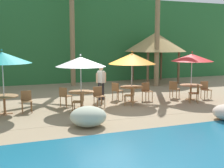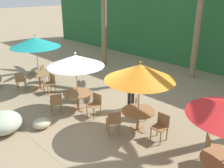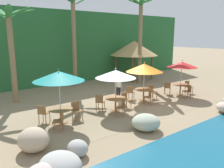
{
  "view_description": "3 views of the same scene",
  "coord_description": "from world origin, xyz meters",
  "px_view_note": "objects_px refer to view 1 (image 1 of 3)",
  "views": [
    {
      "loc": [
        -4.2,
        -12.37,
        2.82
      ],
      "look_at": [
        0.42,
        -0.17,
        0.98
      ],
      "focal_mm": 47.12,
      "sensor_mm": 36.0,
      "label": 1
    },
    {
      "loc": [
        5.96,
        -5.35,
        4.44
      ],
      "look_at": [
        -0.04,
        0.59,
        1.13
      ],
      "focal_mm": 38.63,
      "sensor_mm": 36.0,
      "label": 2
    },
    {
      "loc": [
        -8.22,
        -9.44,
        3.98
      ],
      "look_at": [
        -0.66,
        0.52,
        1.3
      ],
      "focal_mm": 36.43,
      "sensor_mm": 36.0,
      "label": 3
    }
  ],
  "objects_px": {
    "umbrella_white": "(81,62)",
    "dining_table_teal": "(4,99)",
    "chair_orange_left": "(131,94)",
    "waiter_in_white": "(101,80)",
    "chair_white_inland": "(65,95)",
    "palm_tree_second": "(72,13)",
    "palapa_hut": "(155,42)",
    "umbrella_orange": "(132,59)",
    "chair_orange_seaward": "(146,90)",
    "palm_tree_third": "(158,12)",
    "chair_teal_seaward": "(26,100)",
    "umbrella_red": "(192,58)",
    "chair_white_seaward": "(98,95)",
    "chair_orange_inland": "(117,90)",
    "dining_table_red": "(191,87)",
    "dining_table_white": "(81,94)",
    "chair_red_seaward": "(205,88)",
    "umbrella_teal": "(2,58)",
    "chair_red_inland": "(174,88)",
    "chair_red_left": "(196,92)",
    "chair_white_left": "(80,101)",
    "dining_table_orange": "(132,89)"
  },
  "relations": [
    {
      "from": "chair_red_seaward",
      "to": "waiter_in_white",
      "type": "distance_m",
      "value": 5.3
    },
    {
      "from": "chair_white_left",
      "to": "waiter_in_white",
      "type": "relative_size",
      "value": 0.51
    },
    {
      "from": "chair_white_inland",
      "to": "palm_tree_third",
      "type": "xyz_separation_m",
      "value": [
        6.9,
        4.12,
        4.22
      ]
    },
    {
      "from": "dining_table_red",
      "to": "dining_table_white",
      "type": "bearing_deg",
      "value": -179.93
    },
    {
      "from": "chair_white_inland",
      "to": "chair_red_seaward",
      "type": "xyz_separation_m",
      "value": [
        7.05,
        -0.63,
        0.0
      ]
    },
    {
      "from": "umbrella_orange",
      "to": "chair_orange_seaward",
      "type": "bearing_deg",
      "value": 7.07
    },
    {
      "from": "umbrella_red",
      "to": "dining_table_teal",
      "type": "bearing_deg",
      "value": 179.5
    },
    {
      "from": "umbrella_teal",
      "to": "umbrella_red",
      "type": "xyz_separation_m",
      "value": [
        8.72,
        -0.08,
        -0.15
      ]
    },
    {
      "from": "dining_table_white",
      "to": "chair_red_inland",
      "type": "bearing_deg",
      "value": 7.36
    },
    {
      "from": "chair_orange_left",
      "to": "dining_table_orange",
      "type": "bearing_deg",
      "value": 63.67
    },
    {
      "from": "palm_tree_third",
      "to": "palapa_hut",
      "type": "distance_m",
      "value": 2.57
    },
    {
      "from": "chair_orange_inland",
      "to": "chair_white_left",
      "type": "bearing_deg",
      "value": -139.65
    },
    {
      "from": "chair_red_left",
      "to": "chair_white_left",
      "type": "bearing_deg",
      "value": -179.78
    },
    {
      "from": "chair_orange_left",
      "to": "palm_tree_third",
      "type": "distance_m",
      "value": 7.7
    },
    {
      "from": "palm_tree_third",
      "to": "chair_orange_left",
      "type": "bearing_deg",
      "value": -129.25
    },
    {
      "from": "dining_table_white",
      "to": "chair_red_seaward",
      "type": "height_order",
      "value": "chair_red_seaward"
    },
    {
      "from": "chair_white_seaward",
      "to": "palapa_hut",
      "type": "height_order",
      "value": "palapa_hut"
    },
    {
      "from": "chair_orange_seaward",
      "to": "dining_table_red",
      "type": "relative_size",
      "value": 0.79
    },
    {
      "from": "umbrella_white",
      "to": "palm_tree_second",
      "type": "xyz_separation_m",
      "value": [
        1.24,
        6.77,
        2.69
      ]
    },
    {
      "from": "chair_white_seaward",
      "to": "palm_tree_third",
      "type": "xyz_separation_m",
      "value": [
        5.47,
        4.56,
        4.22
      ]
    },
    {
      "from": "dining_table_red",
      "to": "chair_white_inland",
      "type": "bearing_deg",
      "value": 174.36
    },
    {
      "from": "dining_table_red",
      "to": "chair_red_inland",
      "type": "relative_size",
      "value": 1.26
    },
    {
      "from": "waiter_in_white",
      "to": "chair_orange_inland",
      "type": "bearing_deg",
      "value": -24.85
    },
    {
      "from": "palm_tree_second",
      "to": "palapa_hut",
      "type": "xyz_separation_m",
      "value": [
        5.82,
        -0.47,
        -1.87
      ]
    },
    {
      "from": "chair_teal_seaward",
      "to": "waiter_in_white",
      "type": "relative_size",
      "value": 0.51
    },
    {
      "from": "dining_table_orange",
      "to": "umbrella_red",
      "type": "bearing_deg",
      "value": -9.55
    },
    {
      "from": "umbrella_red",
      "to": "chair_red_seaward",
      "type": "height_order",
      "value": "umbrella_red"
    },
    {
      "from": "chair_orange_inland",
      "to": "chair_orange_left",
      "type": "relative_size",
      "value": 1.0
    },
    {
      "from": "umbrella_teal",
      "to": "chair_red_inland",
      "type": "bearing_deg",
      "value": 3.99
    },
    {
      "from": "chair_white_inland",
      "to": "umbrella_red",
      "type": "bearing_deg",
      "value": -5.64
    },
    {
      "from": "chair_orange_inland",
      "to": "palm_tree_second",
      "type": "xyz_separation_m",
      "value": [
        -0.88,
        5.56,
        4.2
      ]
    },
    {
      "from": "dining_table_orange",
      "to": "chair_orange_seaward",
      "type": "relative_size",
      "value": 1.26
    },
    {
      "from": "chair_orange_seaward",
      "to": "dining_table_red",
      "type": "height_order",
      "value": "chair_orange_seaward"
    },
    {
      "from": "dining_table_teal",
      "to": "dining_table_white",
      "type": "height_order",
      "value": "same"
    },
    {
      "from": "umbrella_white",
      "to": "chair_red_inland",
      "type": "distance_m",
      "value": 5.31
    },
    {
      "from": "umbrella_teal",
      "to": "umbrella_orange",
      "type": "height_order",
      "value": "umbrella_teal"
    },
    {
      "from": "umbrella_white",
      "to": "dining_table_red",
      "type": "height_order",
      "value": "umbrella_white"
    },
    {
      "from": "chair_orange_seaward",
      "to": "chair_red_seaward",
      "type": "bearing_deg",
      "value": -11.86
    },
    {
      "from": "chair_teal_seaward",
      "to": "chair_orange_left",
      "type": "xyz_separation_m",
      "value": [
        4.49,
        -0.43,
        0.0
      ]
    },
    {
      "from": "dining_table_red",
      "to": "chair_red_left",
      "type": "relative_size",
      "value": 1.26
    },
    {
      "from": "dining_table_orange",
      "to": "palm_tree_third",
      "type": "height_order",
      "value": "palm_tree_third"
    },
    {
      "from": "chair_white_inland",
      "to": "chair_red_left",
      "type": "distance_m",
      "value": 6.06
    },
    {
      "from": "chair_orange_left",
      "to": "chair_orange_inland",
      "type": "bearing_deg",
      "value": 94.66
    },
    {
      "from": "chair_orange_left",
      "to": "waiter_in_white",
      "type": "xyz_separation_m",
      "value": [
        -0.81,
        1.78,
        0.47
      ]
    },
    {
      "from": "umbrella_orange",
      "to": "chair_red_left",
      "type": "height_order",
      "value": "umbrella_orange"
    },
    {
      "from": "chair_orange_left",
      "to": "palm_tree_third",
      "type": "relative_size",
      "value": 0.12
    },
    {
      "from": "umbrella_red",
      "to": "palapa_hut",
      "type": "bearing_deg",
      "value": 77.03
    },
    {
      "from": "umbrella_white",
      "to": "dining_table_teal",
      "type": "bearing_deg",
      "value": 178.48
    },
    {
      "from": "chair_white_inland",
      "to": "waiter_in_white",
      "type": "xyz_separation_m",
      "value": [
        2.01,
        0.91,
        0.47
      ]
    },
    {
      "from": "chair_white_inland",
      "to": "palm_tree_second",
      "type": "bearing_deg",
      "value": 73.47
    }
  ]
}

